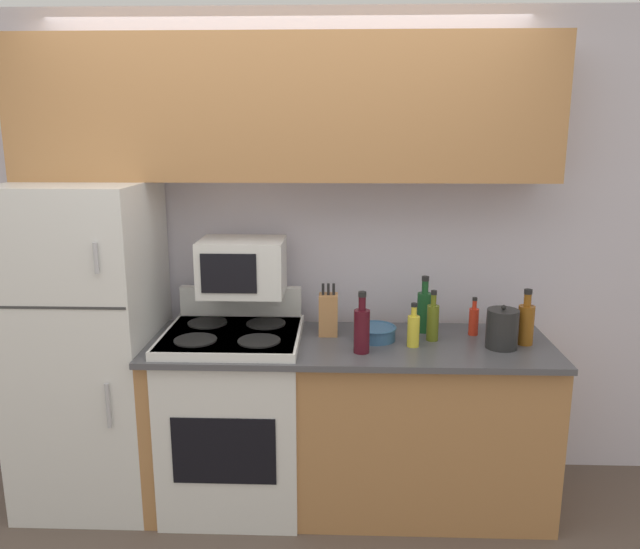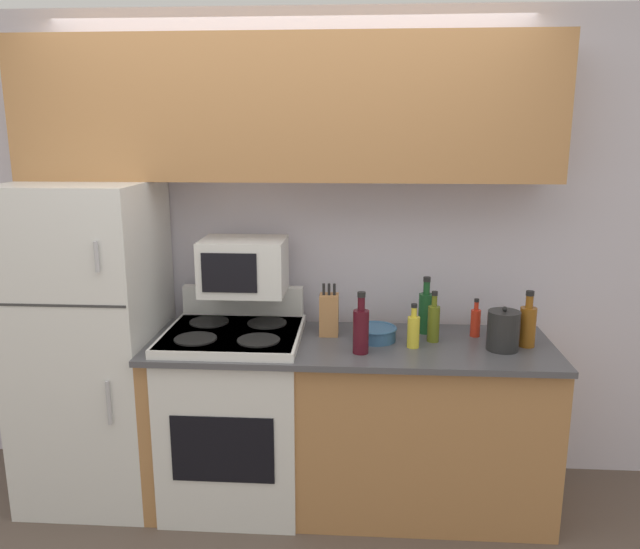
{
  "view_description": "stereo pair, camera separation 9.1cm",
  "coord_description": "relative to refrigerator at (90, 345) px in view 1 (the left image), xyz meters",
  "views": [
    {
      "loc": [
        0.3,
        -2.68,
        1.93
      ],
      "look_at": [
        0.19,
        0.28,
        1.24
      ],
      "focal_mm": 35.0,
      "sensor_mm": 36.0,
      "label": 1
    },
    {
      "loc": [
        0.39,
        -2.67,
        1.93
      ],
      "look_at": [
        0.19,
        0.28,
        1.24
      ],
      "focal_mm": 35.0,
      "sensor_mm": 36.0,
      "label": 2
    }
  ],
  "objects": [
    {
      "name": "bottle_olive_oil",
      "position": [
        1.77,
        -0.01,
        0.15
      ],
      "size": [
        0.06,
        0.06,
        0.26
      ],
      "color": "#5B6619",
      "rests_on": "lower_cabinets"
    },
    {
      "name": "ground_plane",
      "position": [
        1.01,
        -0.35,
        -0.84
      ],
      "size": [
        12.0,
        12.0,
        0.0
      ],
      "primitive_type": "plane",
      "color": "brown"
    },
    {
      "name": "bottle_hot_sauce",
      "position": [
        1.99,
        0.09,
        0.13
      ],
      "size": [
        0.05,
        0.05,
        0.2
      ],
      "color": "red",
      "rests_on": "lower_cabinets"
    },
    {
      "name": "kettle",
      "position": [
        2.09,
        -0.11,
        0.15
      ],
      "size": [
        0.15,
        0.15,
        0.22
      ],
      "color": "black",
      "rests_on": "lower_cabinets"
    },
    {
      "name": "bottle_whiskey",
      "position": [
        2.22,
        -0.05,
        0.16
      ],
      "size": [
        0.08,
        0.08,
        0.28
      ],
      "color": "brown",
      "rests_on": "lower_cabinets"
    },
    {
      "name": "bottle_wine_red",
      "position": [
        1.4,
        -0.2,
        0.17
      ],
      "size": [
        0.08,
        0.08,
        0.3
      ],
      "color": "#470F19",
      "rests_on": "lower_cabinets"
    },
    {
      "name": "upper_cabinets",
      "position": [
        1.01,
        0.18,
        1.19
      ],
      "size": [
        2.7,
        0.36,
        0.7
      ],
      "color": "#B27A47",
      "rests_on": "refrigerator"
    },
    {
      "name": "refrigerator",
      "position": [
        0.0,
        0.0,
        0.0
      ],
      "size": [
        0.68,
        0.72,
        1.68
      ],
      "color": "white",
      "rests_on": "ground_plane"
    },
    {
      "name": "bottle_cooking_spray",
      "position": [
        1.66,
        -0.1,
        0.14
      ],
      "size": [
        0.06,
        0.06,
        0.22
      ],
      "color": "gold",
      "rests_on": "lower_cabinets"
    },
    {
      "name": "lower_cabinets",
      "position": [
        1.35,
        -0.04,
        -0.39
      ],
      "size": [
        2.02,
        0.67,
        0.89
      ],
      "color": "#B27A47",
      "rests_on": "ground_plane"
    },
    {
      "name": "bowl",
      "position": [
        1.48,
        -0.01,
        0.09
      ],
      "size": [
        0.22,
        0.22,
        0.07
      ],
      "color": "#335B84",
      "rests_on": "lower_cabinets"
    },
    {
      "name": "bottle_wine_green",
      "position": [
        1.74,
        0.13,
        0.17
      ],
      "size": [
        0.08,
        0.08,
        0.3
      ],
      "color": "#194C23",
      "rests_on": "lower_cabinets"
    },
    {
      "name": "stove",
      "position": [
        0.76,
        -0.05,
        -0.36
      ],
      "size": [
        0.69,
        0.65,
        1.1
      ],
      "color": "white",
      "rests_on": "ground_plane"
    },
    {
      "name": "microwave",
      "position": [
        0.79,
        0.1,
        0.4
      ],
      "size": [
        0.43,
        0.33,
        0.28
      ],
      "color": "white",
      "rests_on": "stove"
    },
    {
      "name": "wall_back",
      "position": [
        1.01,
        0.38,
        0.43
      ],
      "size": [
        8.0,
        0.05,
        2.55
      ],
      "color": "silver",
      "rests_on": "ground_plane"
    },
    {
      "name": "knife_block",
      "position": [
        1.24,
        0.06,
        0.16
      ],
      "size": [
        0.1,
        0.1,
        0.28
      ],
      "color": "#B27A47",
      "rests_on": "lower_cabinets"
    }
  ]
}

